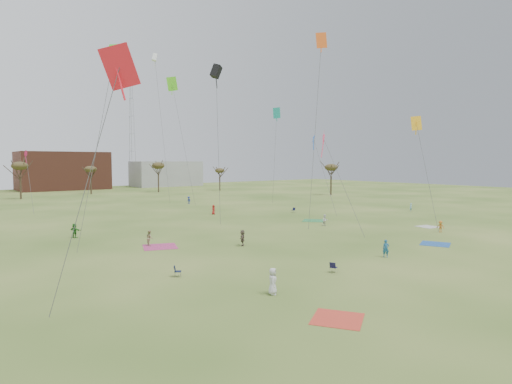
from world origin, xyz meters
TOP-DOWN VIEW (x-y plane):
  - ground at (0.00, 0.00)m, footprint 260.00×260.00m
  - flyer_near_left at (-11.19, -4.41)m, footprint 1.01×1.05m
  - flyer_near_right at (4.34, -2.24)m, footprint 0.70×0.71m
  - spectator_fore_b at (-10.85, 16.46)m, footprint 0.81×0.94m
  - spectator_fore_c at (-3.06, 10.38)m, footprint 1.35×1.54m
  - flyer_mid_b at (21.83, 2.14)m, footprint 0.77×1.05m
  - flyer_mid_c at (39.49, 17.63)m, footprint 0.54×0.36m
  - spectator_mid_e at (14.28, 14.83)m, footprint 0.89×0.77m
  - flyer_far_a at (-15.90, 26.21)m, footprint 1.18×1.63m
  - flyer_far_b at (8.84, 35.33)m, footprint 0.94×0.84m
  - flyer_far_c at (14.38, 54.14)m, footprint 0.75×1.08m
  - blanket_red at (-11.16, -10.11)m, footprint 3.82×3.82m
  - blanket_blue at (14.03, -1.63)m, footprint 3.88×3.88m
  - blanket_cream at (24.79, 5.61)m, footprint 2.84×2.84m
  - blanket_plum at (-10.27, 15.17)m, footprint 4.33×4.33m
  - blanket_olive at (16.81, 19.45)m, footprint 4.62×4.62m
  - camp_chair_left at (-14.20, 3.50)m, footprint 0.73×0.71m
  - camp_chair_center at (-3.66, -3.01)m, footprint 0.69×0.66m
  - camp_chair_right at (21.26, 28.93)m, footprint 0.65×0.62m
  - kites_aloft at (1.15, 25.32)m, footprint 53.26×54.20m
  - tree_line at (-2.85, 79.12)m, footprint 117.44×49.32m
  - building_brick at (5.00, 120.00)m, footprint 26.00×16.00m
  - building_grey at (40.00, 118.00)m, footprint 24.00×12.00m
  - radio_tower at (30.00, 125.00)m, footprint 1.51×1.72m

SIDE VIEW (x-z plane):
  - ground at x=0.00m, z-range 0.00..0.00m
  - blanket_red at x=-11.16m, z-range -0.01..0.02m
  - blanket_blue at x=14.03m, z-range -0.01..0.02m
  - blanket_cream at x=24.79m, z-range -0.01..0.02m
  - blanket_plum at x=-10.27m, z-range -0.01..0.02m
  - blanket_olive at x=16.81m, z-range -0.01..0.02m
  - camp_chair_left at x=-14.20m, z-range -0.18..0.69m
  - camp_chair_center at x=-3.66m, z-range -0.18..0.69m
  - camp_chair_right at x=21.26m, z-range -0.18..0.69m
  - flyer_mid_c at x=39.49m, z-range 0.00..1.45m
  - flyer_mid_b at x=21.83m, z-range 0.00..1.47m
  - flyer_far_c at x=14.38m, z-range 0.00..1.53m
  - spectator_mid_e at x=14.28m, z-range 0.00..1.56m
  - flyer_far_b at x=8.84m, z-range 0.00..1.61m
  - flyer_near_right at x=4.34m, z-range 0.00..1.65m
  - spectator_fore_b at x=-10.85m, z-range 0.00..1.66m
  - spectator_fore_c at x=-3.06m, z-range 0.00..1.69m
  - flyer_far_a at x=-15.90m, z-range 0.00..1.70m
  - flyer_near_left at x=-11.19m, z-range 0.00..1.81m
  - building_grey at x=40.00m, z-range 0.00..9.00m
  - building_brick at x=5.00m, z-range 0.00..12.00m
  - tree_line at x=-2.85m, z-range 2.63..11.54m
  - kites_aloft at x=1.15m, z-range 5.37..32.65m
  - radio_tower at x=30.00m, z-range -1.29..39.71m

